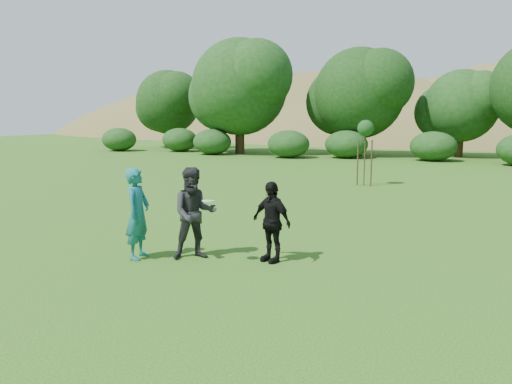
% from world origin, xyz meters
% --- Properties ---
extents(ground, '(120.00, 120.00, 0.00)m').
position_xyz_m(ground, '(0.00, 0.00, 0.00)').
color(ground, '#19470C').
rests_on(ground, ground).
extents(player_teal, '(0.62, 0.80, 1.96)m').
position_xyz_m(player_teal, '(-1.31, -0.09, 0.98)').
color(player_teal, '#176367').
rests_on(player_teal, ground).
extents(player_grey, '(1.21, 1.18, 1.97)m').
position_xyz_m(player_grey, '(-0.22, 0.42, 0.99)').
color(player_grey, '#242426').
rests_on(player_grey, ground).
extents(player_black, '(1.08, 0.71, 1.70)m').
position_xyz_m(player_black, '(1.35, 0.93, 0.85)').
color(player_black, black).
rests_on(player_black, ground).
extents(frisbee, '(0.27, 0.27, 0.06)m').
position_xyz_m(frisbee, '(0.33, 0.12, 1.34)').
color(frisbee, white).
rests_on(frisbee, ground).
extents(sapling, '(0.70, 0.70, 2.85)m').
position_xyz_m(sapling, '(0.38, 13.06, 2.42)').
color(sapling, '#3D2B17').
rests_on(sapling, ground).
extents(hillside, '(150.00, 72.00, 52.00)m').
position_xyz_m(hillside, '(-0.56, 68.45, -11.97)').
color(hillside, olive).
rests_on(hillside, ground).
extents(tree_row, '(53.92, 10.38, 9.62)m').
position_xyz_m(tree_row, '(3.23, 28.68, 4.87)').
color(tree_row, '#3A2616').
rests_on(tree_row, ground).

